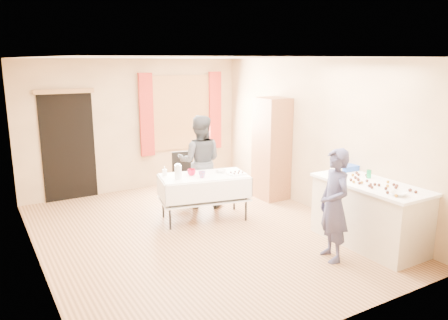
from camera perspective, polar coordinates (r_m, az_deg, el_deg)
floor at (r=6.74m, az=-3.19°, el=-9.59°), size 4.50×5.50×0.02m
ceiling at (r=6.22m, az=-3.50°, el=13.29°), size 4.50×5.50×0.02m
wall_back at (r=8.86m, az=-11.58°, el=4.46°), size 4.50×0.02×2.60m
wall_front at (r=4.17m, az=14.39°, el=-5.24°), size 4.50×0.02×2.60m
wall_left at (r=5.71m, az=-23.92°, el=-1.05°), size 0.02×5.50×2.60m
wall_right at (r=7.64m, az=11.93°, el=3.10°), size 0.02×5.50×2.60m
window_frame at (r=9.17m, az=-5.61°, el=6.20°), size 1.32×0.06×1.52m
window_pane at (r=9.16m, az=-5.57°, el=6.19°), size 1.20×0.02×1.40m
curtain_left at (r=8.83m, az=-10.09°, el=5.80°), size 0.28×0.06×1.65m
curtain_right at (r=9.48m, az=-1.18°, el=6.48°), size 0.28×0.06×1.65m
doorway at (r=8.56m, az=-19.66°, el=1.62°), size 0.95×0.04×2.00m
door_lintel at (r=8.40m, az=-20.15°, el=8.42°), size 1.05×0.06×0.08m
cabinet at (r=8.21m, az=6.22°, el=1.49°), size 0.50×0.60×1.90m
counter at (r=6.53m, az=18.44°, el=-6.66°), size 0.78×1.65×0.91m
party_table at (r=7.16m, az=-2.63°, el=-4.33°), size 1.54×1.01×0.75m
chair at (r=8.06m, az=-5.16°, el=-3.63°), size 0.45×0.45×0.93m
girl at (r=5.83m, az=14.20°, el=-5.74°), size 0.73×0.64×1.49m
woman at (r=7.71m, az=-3.17°, el=-0.19°), size 1.35×1.33×1.64m
soda_can at (r=6.60m, az=18.40°, el=-1.75°), size 0.08×0.08×0.12m
mixing_bowl at (r=5.91m, az=21.85°, el=-4.11°), size 0.29×0.29×0.05m
foam_block at (r=6.77m, az=14.42°, el=-1.32°), size 0.17×0.14×0.08m
blue_basket at (r=6.98m, az=15.95°, el=-0.98°), size 0.31×0.22×0.08m
pitcher at (r=6.84m, az=-6.01°, el=-1.60°), size 0.13×0.13×0.22m
cup_red at (r=7.05m, az=-4.26°, el=-1.61°), size 0.21×0.21×0.10m
cup_rainbow at (r=6.90m, az=-2.88°, el=-1.92°), size 0.16×0.16×0.10m
small_bowl at (r=7.22m, az=-0.37°, el=-1.44°), size 0.23×0.23×0.05m
pastry_tray at (r=7.11m, az=1.67°, el=-1.82°), size 0.30×0.22×0.02m
bottle at (r=7.08m, az=-7.77°, el=-1.43°), size 0.12×0.12×0.15m
cake_balls at (r=6.30m, az=19.10°, el=-2.87°), size 0.50×1.11×0.04m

